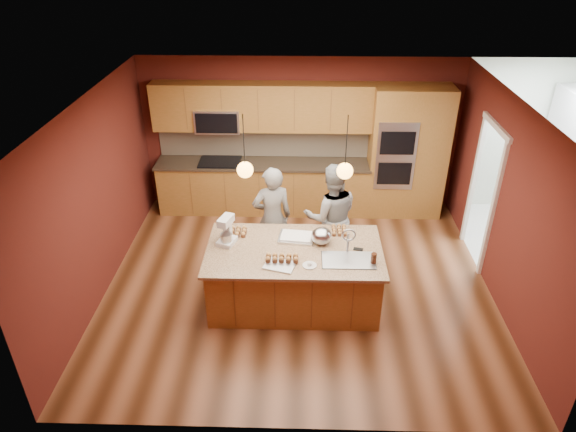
{
  "coord_description": "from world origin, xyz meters",
  "views": [
    {
      "loc": [
        0.02,
        -6.04,
        4.61
      ],
      "look_at": [
        -0.14,
        -0.1,
        1.19
      ],
      "focal_mm": 32.0,
      "sensor_mm": 36.0,
      "label": 1
    }
  ],
  "objects_px": {
    "person_left": "(272,218)",
    "person_right": "(331,217)",
    "island": "(295,275)",
    "mixing_bowl": "(322,236)",
    "stand_mixer": "(227,232)"
  },
  "relations": [
    {
      "from": "island",
      "to": "person_right",
      "type": "bearing_deg",
      "value": 60.57
    },
    {
      "from": "person_left",
      "to": "person_right",
      "type": "xyz_separation_m",
      "value": [
        0.87,
        0.0,
        0.03
      ]
    },
    {
      "from": "island",
      "to": "person_right",
      "type": "xyz_separation_m",
      "value": [
        0.51,
        0.91,
        0.4
      ]
    },
    {
      "from": "person_left",
      "to": "stand_mixer",
      "type": "xyz_separation_m",
      "value": [
        -0.56,
        -0.76,
        0.21
      ]
    },
    {
      "from": "stand_mixer",
      "to": "person_left",
      "type": "bearing_deg",
      "value": 72.46
    },
    {
      "from": "person_left",
      "to": "mixing_bowl",
      "type": "relative_size",
      "value": 5.82
    },
    {
      "from": "person_left",
      "to": "island",
      "type": "bearing_deg",
      "value": 96.81
    },
    {
      "from": "island",
      "to": "stand_mixer",
      "type": "distance_m",
      "value": 1.1
    },
    {
      "from": "stand_mixer",
      "to": "mixing_bowl",
      "type": "height_order",
      "value": "stand_mixer"
    },
    {
      "from": "person_right",
      "to": "stand_mixer",
      "type": "height_order",
      "value": "person_right"
    },
    {
      "from": "person_left",
      "to": "person_right",
      "type": "relative_size",
      "value": 0.96
    },
    {
      "from": "island",
      "to": "stand_mixer",
      "type": "relative_size",
      "value": 5.94
    },
    {
      "from": "person_right",
      "to": "stand_mixer",
      "type": "distance_m",
      "value": 1.63
    },
    {
      "from": "island",
      "to": "person_left",
      "type": "xyz_separation_m",
      "value": [
        -0.36,
        0.91,
        0.37
      ]
    },
    {
      "from": "stand_mixer",
      "to": "mixing_bowl",
      "type": "bearing_deg",
      "value": 20.11
    }
  ]
}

